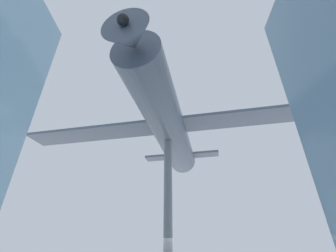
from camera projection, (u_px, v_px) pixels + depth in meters
support_pylon_central at (168, 208)px, 11.93m from camera, size 0.47×0.47×7.88m
suspended_airplane at (167, 124)px, 14.20m from camera, size 19.60×14.41×3.65m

